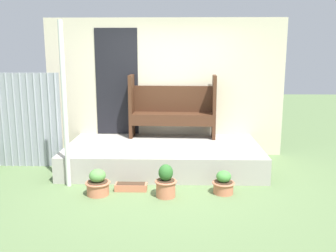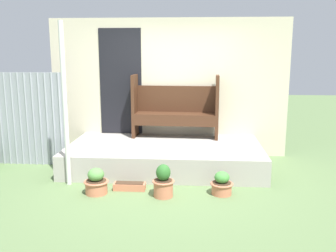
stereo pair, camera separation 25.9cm
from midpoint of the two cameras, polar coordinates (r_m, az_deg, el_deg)
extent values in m
plane|color=#5B7547|center=(5.75, -1.70, -8.99)|extent=(24.00, 24.00, 0.00)
cube|color=#A8A399|center=(6.51, -1.89, -4.65)|extent=(3.31, 1.73, 0.40)
cube|color=beige|center=(7.18, -1.52, 5.81)|extent=(4.51, 0.06, 2.60)
cube|color=black|center=(7.23, -8.81, 6.63)|extent=(0.80, 0.02, 2.00)
cylinder|color=#979CA5|center=(7.11, -24.92, 0.77)|extent=(0.04, 0.04, 1.64)
cylinder|color=#979CA5|center=(7.06, -24.05, 0.77)|extent=(0.04, 0.04, 1.64)
cylinder|color=#979CA5|center=(7.01, -23.16, 0.77)|extent=(0.04, 0.04, 1.64)
cylinder|color=#979CA5|center=(6.96, -22.26, 0.77)|extent=(0.04, 0.04, 1.64)
cylinder|color=#979CA5|center=(6.91, -21.35, 0.77)|extent=(0.04, 0.04, 1.64)
cylinder|color=#979CA5|center=(6.87, -20.42, 0.77)|extent=(0.04, 0.04, 1.64)
cylinder|color=#979CA5|center=(6.82, -19.49, 0.77)|extent=(0.04, 0.04, 1.64)
cylinder|color=#979CA5|center=(6.78, -18.54, 0.77)|extent=(0.04, 0.04, 1.64)
cylinder|color=#979CA5|center=(6.74, -17.58, 0.77)|extent=(0.04, 0.04, 1.64)
cylinder|color=silver|center=(5.66, -16.75, 2.89)|extent=(0.07, 0.07, 2.42)
cube|color=#422616|center=(7.02, -6.62, 3.01)|extent=(0.07, 0.40, 1.16)
cube|color=#422616|center=(6.91, 5.95, 2.90)|extent=(0.07, 0.40, 1.16)
cube|color=#422616|center=(6.94, -0.38, 1.79)|extent=(1.48, 0.45, 0.04)
cube|color=#422616|center=(6.78, -0.49, 0.67)|extent=(1.47, 0.08, 0.17)
cube|color=#422616|center=(7.08, -0.28, 4.16)|extent=(1.47, 0.09, 0.49)
cylinder|color=#C67251|center=(5.47, -11.99, -9.28)|extent=(0.31, 0.31, 0.19)
torus|color=#C67251|center=(5.44, -12.03, -8.47)|extent=(0.35, 0.35, 0.02)
cylinder|color=#422D1E|center=(5.44, -12.03, -8.31)|extent=(0.29, 0.29, 0.01)
ellipsoid|color=#599347|center=(5.41, -12.07, -7.42)|extent=(0.23, 0.23, 0.19)
cylinder|color=#C67251|center=(5.28, -1.76, -9.52)|extent=(0.27, 0.27, 0.23)
torus|color=#C67251|center=(5.25, -1.77, -8.44)|extent=(0.31, 0.31, 0.02)
cylinder|color=#422D1E|center=(5.24, -1.77, -8.28)|extent=(0.25, 0.25, 0.01)
ellipsoid|color=#2D6628|center=(5.20, -1.78, -7.11)|extent=(0.20, 0.20, 0.23)
cylinder|color=#C67251|center=(5.45, 7.07, -9.32)|extent=(0.28, 0.28, 0.17)
torus|color=#C67251|center=(5.42, 7.09, -8.60)|extent=(0.32, 0.32, 0.02)
cylinder|color=#422D1E|center=(5.42, 7.10, -8.45)|extent=(0.26, 0.26, 0.01)
ellipsoid|color=#478C3D|center=(5.39, 7.12, -7.65)|extent=(0.21, 0.21, 0.17)
cube|color=#C67251|center=(5.56, -7.00, -9.22)|extent=(0.46, 0.16, 0.10)
cube|color=#422D1E|center=(5.54, -7.01, -8.70)|extent=(0.41, 0.14, 0.01)
camera|label=1|loc=(0.13, -91.28, -0.26)|focal=40.00mm
camera|label=2|loc=(0.13, 88.72, 0.26)|focal=40.00mm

